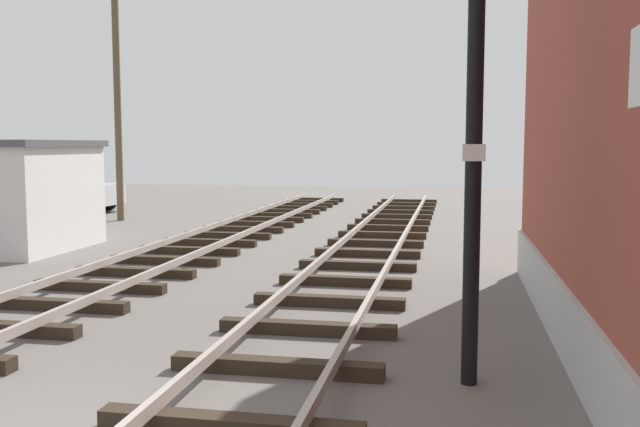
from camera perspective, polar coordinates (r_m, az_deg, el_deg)
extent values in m
cube|color=#2D2319|center=(6.74, -7.35, -16.73)|extent=(2.50, 0.24, 0.18)
cube|color=#2D2319|center=(8.31, -3.54, -12.34)|extent=(2.50, 0.24, 0.18)
cube|color=#2D2319|center=(9.92, -1.04, -9.32)|extent=(2.50, 0.24, 0.18)
cube|color=#2D2319|center=(11.58, 0.73, -7.15)|extent=(2.50, 0.24, 0.18)
cube|color=#2D2319|center=(13.25, 2.05, -5.52)|extent=(2.50, 0.24, 0.18)
cube|color=#2D2319|center=(14.93, 3.06, -4.26)|extent=(2.50, 0.24, 0.18)
cube|color=#2D2319|center=(16.63, 3.87, -3.25)|extent=(2.50, 0.24, 0.18)
cube|color=#2D2319|center=(18.33, 4.52, -2.43)|extent=(2.50, 0.24, 0.18)
cube|color=#2D2319|center=(20.04, 5.07, -1.74)|extent=(2.50, 0.24, 0.18)
cube|color=#2D2319|center=(21.75, 5.52, -1.17)|extent=(2.50, 0.24, 0.18)
cube|color=#2D2319|center=(23.46, 5.91, -0.68)|extent=(2.50, 0.24, 0.18)
cube|color=#2D2319|center=(25.18, 6.25, -0.25)|extent=(2.50, 0.24, 0.18)
cube|color=#2D2319|center=(26.90, 6.55, 0.12)|extent=(2.50, 0.24, 0.18)
cube|color=#2D2319|center=(28.62, 6.80, 0.44)|extent=(2.50, 0.24, 0.18)
cube|color=#2D2319|center=(30.34, 7.03, 0.73)|extent=(2.50, 0.24, 0.18)
cube|color=#2D2319|center=(32.06, 7.24, 0.99)|extent=(2.50, 0.24, 0.18)
cube|color=#2D2319|center=(12.11, -20.77, -6.95)|extent=(2.50, 0.24, 0.18)
cube|color=#2D2319|center=(13.35, -17.47, -5.69)|extent=(2.50, 0.24, 0.18)
cube|color=#2D2319|center=(14.63, -14.75, -4.64)|extent=(2.50, 0.24, 0.18)
cube|color=#2D2319|center=(15.95, -12.48, -3.75)|extent=(2.50, 0.24, 0.18)
cube|color=#2D2319|center=(17.29, -10.56, -2.99)|extent=(2.50, 0.24, 0.18)
cube|color=#2D2319|center=(18.65, -8.92, -2.34)|extent=(2.50, 0.24, 0.18)
cube|color=#2D2319|center=(20.02, -7.51, -1.78)|extent=(2.50, 0.24, 0.18)
cube|color=#2D2319|center=(21.40, -6.28, -1.28)|extent=(2.50, 0.24, 0.18)
cube|color=#2D2319|center=(22.80, -5.20, -0.85)|extent=(2.50, 0.24, 0.18)
cube|color=#2D2319|center=(24.20, -4.25, -0.47)|extent=(2.50, 0.24, 0.18)
cube|color=#2D2319|center=(25.61, -3.40, -0.13)|extent=(2.50, 0.24, 0.18)
cube|color=#2D2319|center=(27.03, -2.64, 0.18)|extent=(2.50, 0.24, 0.18)
cube|color=#2D2319|center=(28.45, -1.95, 0.45)|extent=(2.50, 0.24, 0.18)
cube|color=#2D2319|center=(29.88, -1.33, 0.70)|extent=(2.50, 0.24, 0.18)
cube|color=#2D2319|center=(31.31, -0.77, 0.93)|extent=(2.50, 0.24, 0.18)
cube|color=#2D2319|center=(32.74, -0.26, 1.13)|extent=(2.50, 0.24, 0.18)
cylinder|color=black|center=(7.76, 12.35, 3.14)|extent=(0.18, 0.18, 4.66)
cube|color=white|center=(7.62, 12.41, 4.85)|extent=(0.24, 0.03, 0.18)
cube|color=#B2B2AD|center=(7.02, 22.14, -13.07)|extent=(0.08, 16.86, 0.90)
cube|color=silver|center=(19.19, -23.29, 1.13)|extent=(2.80, 3.60, 2.60)
cube|color=#4C4C51|center=(19.15, -23.45, 5.25)|extent=(3.00, 3.80, 0.16)
cube|color=#B7B7BC|center=(29.40, -19.93, 1.52)|extent=(4.20, 1.80, 0.80)
cube|color=#1E232D|center=(29.36, -19.97, 2.92)|extent=(2.31, 1.66, 0.64)
cylinder|color=black|center=(29.58, -16.84, 0.86)|extent=(0.64, 0.24, 0.64)
cylinder|color=black|center=(28.00, -18.54, 0.55)|extent=(0.64, 0.24, 0.64)
cylinder|color=black|center=(30.87, -21.13, 0.91)|extent=(0.64, 0.24, 0.64)
cylinder|color=black|center=(29.37, -22.98, 0.62)|extent=(0.64, 0.24, 0.64)
cube|color=black|center=(32.02, -22.71, 1.73)|extent=(4.20, 1.80, 0.80)
cube|color=#1E232D|center=(31.99, -22.75, 3.01)|extent=(2.31, 1.66, 0.64)
cylinder|color=black|center=(32.12, -19.86, 1.12)|extent=(0.64, 0.24, 0.64)
cylinder|color=black|center=(30.59, -21.57, 0.85)|extent=(0.64, 0.24, 0.64)
cylinder|color=black|center=(33.52, -23.69, 1.16)|extent=(0.64, 0.24, 0.64)
cylinder|color=brown|center=(25.51, -16.16, 9.58)|extent=(0.24, 0.24, 9.02)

